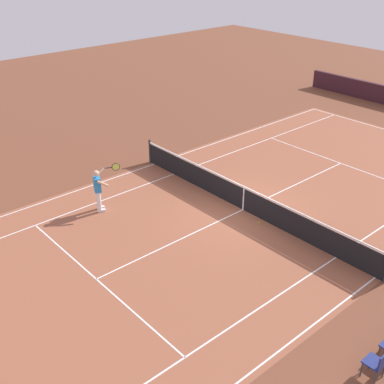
% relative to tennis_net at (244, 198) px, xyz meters
% --- Properties ---
extents(ground_plane, '(60.00, 60.00, 0.00)m').
position_rel_tennis_net_xyz_m(ground_plane, '(0.00, 0.00, -0.49)').
color(ground_plane, brown).
extents(court_slab, '(24.20, 11.40, 0.00)m').
position_rel_tennis_net_xyz_m(court_slab, '(0.00, 0.00, -0.49)').
color(court_slab, '#935138').
rests_on(court_slab, ground_plane).
extents(court_line_markings, '(23.85, 11.05, 0.01)m').
position_rel_tennis_net_xyz_m(court_line_markings, '(0.00, 0.00, -0.49)').
color(court_line_markings, white).
rests_on(court_line_markings, ground_plane).
extents(tennis_net, '(0.10, 11.70, 1.08)m').
position_rel_tennis_net_xyz_m(tennis_net, '(0.00, 0.00, 0.00)').
color(tennis_net, '#2D2D33').
rests_on(tennis_net, ground_plane).
extents(tennis_player_near, '(1.19, 0.75, 1.70)m').
position_rel_tennis_net_xyz_m(tennis_player_near, '(4.06, -3.52, 0.44)').
color(tennis_player_near, white).
rests_on(tennis_player_near, ground_plane).
extents(tennis_ball, '(0.07, 0.07, 0.07)m').
position_rel_tennis_net_xyz_m(tennis_ball, '(0.29, 1.08, -0.46)').
color(tennis_ball, '#CCE01E').
rests_on(tennis_ball, ground_plane).
extents(spectator_chair_3, '(0.44, 0.44, 0.88)m').
position_rel_tennis_net_xyz_m(spectator_chair_3, '(3.49, 7.52, 0.03)').
color(spectator_chair_3, '#38383D').
rests_on(spectator_chair_3, ground_plane).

